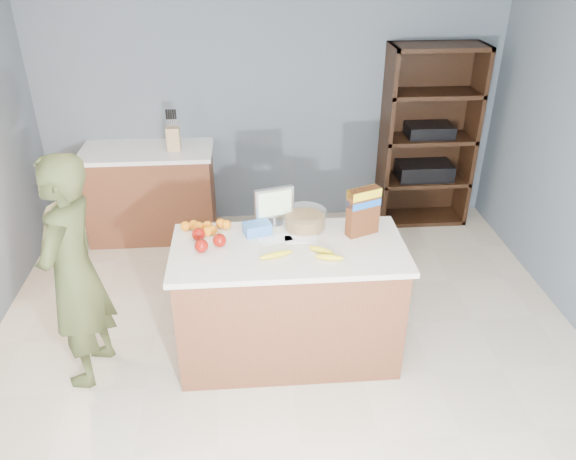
{
  "coord_description": "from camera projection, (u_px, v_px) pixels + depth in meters",
  "views": [
    {
      "loc": [
        -0.25,
        -2.88,
        2.8
      ],
      "look_at": [
        0.0,
        0.35,
        1.0
      ],
      "focal_mm": 35.0,
      "sensor_mm": 36.0,
      "label": 1
    }
  ],
  "objects": [
    {
      "name": "floor",
      "position": [
        292.0,
        380.0,
        3.89
      ],
      "size": [
        4.5,
        5.0,
        0.02
      ],
      "primitive_type": "cube",
      "color": "beige",
      "rests_on": "ground"
    },
    {
      "name": "walls",
      "position": [
        293.0,
        157.0,
        3.09
      ],
      "size": [
        4.52,
        5.02,
        2.51
      ],
      "color": "slate",
      "rests_on": "ground"
    },
    {
      "name": "counter_peninsula",
      "position": [
        289.0,
        306.0,
        3.95
      ],
      "size": [
        1.56,
        0.76,
        0.9
      ],
      "color": "brown",
      "rests_on": "ground"
    },
    {
      "name": "back_cabinet",
      "position": [
        152.0,
        192.0,
        5.51
      ],
      "size": [
        1.24,
        0.62,
        0.9
      ],
      "color": "brown",
      "rests_on": "ground"
    },
    {
      "name": "shelving_unit",
      "position": [
        426.0,
        140.0,
        5.62
      ],
      "size": [
        0.9,
        0.4,
        1.8
      ],
      "color": "black",
      "rests_on": "ground"
    },
    {
      "name": "person",
      "position": [
        74.0,
        274.0,
        3.59
      ],
      "size": [
        0.49,
        0.66,
        1.63
      ],
      "primitive_type": "imported",
      "rotation": [
        0.0,
        0.0,
        -1.76
      ],
      "color": "#3F4623",
      "rests_on": "ground"
    },
    {
      "name": "knife_block",
      "position": [
        173.0,
        138.0,
        5.22
      ],
      "size": [
        0.12,
        0.1,
        0.31
      ],
      "color": "tan",
      "rests_on": "back_cabinet"
    },
    {
      "name": "envelopes",
      "position": [
        288.0,
        239.0,
        3.8
      ],
      "size": [
        0.4,
        0.17,
        0.0
      ],
      "color": "white",
      "rests_on": "counter_peninsula"
    },
    {
      "name": "bananas",
      "position": [
        301.0,
        254.0,
        3.59
      ],
      "size": [
        0.55,
        0.2,
        0.04
      ],
      "color": "yellow",
      "rests_on": "counter_peninsula"
    },
    {
      "name": "apples",
      "position": [
        206.0,
        240.0,
        3.7
      ],
      "size": [
        0.23,
        0.24,
        0.09
      ],
      "color": "maroon",
      "rests_on": "counter_peninsula"
    },
    {
      "name": "oranges",
      "position": [
        206.0,
        227.0,
        3.88
      ],
      "size": [
        0.35,
        0.21,
        0.07
      ],
      "color": "orange",
      "rests_on": "counter_peninsula"
    },
    {
      "name": "blue_carton",
      "position": [
        257.0,
        228.0,
        3.85
      ],
      "size": [
        0.21,
        0.17,
        0.08
      ],
      "primitive_type": "cube",
      "rotation": [
        0.0,
        0.0,
        0.29
      ],
      "color": "blue",
      "rests_on": "counter_peninsula"
    },
    {
      "name": "salad_bowl",
      "position": [
        305.0,
        220.0,
        3.92
      ],
      "size": [
        0.3,
        0.3,
        0.13
      ],
      "color": "#267219",
      "rests_on": "counter_peninsula"
    },
    {
      "name": "tv",
      "position": [
        274.0,
        204.0,
        3.91
      ],
      "size": [
        0.28,
        0.12,
        0.28
      ],
      "color": "silver",
      "rests_on": "counter_peninsula"
    },
    {
      "name": "cereal_box",
      "position": [
        363.0,
        208.0,
        3.78
      ],
      "size": [
        0.24,
        0.16,
        0.34
      ],
      "color": "#592B14",
      "rests_on": "counter_peninsula"
    }
  ]
}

